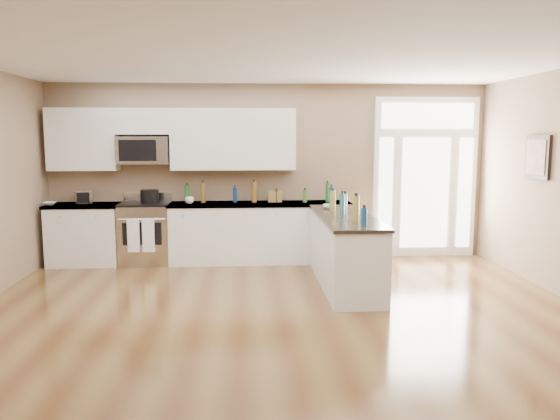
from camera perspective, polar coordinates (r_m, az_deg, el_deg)
name	(u,v)px	position (r m, az deg, el deg)	size (l,w,h in m)	color
ground	(289,352)	(5.20, 0.92, -14.59)	(8.00, 8.00, 0.00)	#553318
room_shell	(289,166)	(4.82, 0.96, 4.57)	(8.00, 8.00, 8.00)	#8B7258
back_cabinet_left	(85,236)	(8.97, -19.67, -2.59)	(1.10, 0.66, 0.94)	white
back_cabinet_right	(261,234)	(8.62, -2.05, -2.55)	(2.85, 0.66, 0.94)	white
peninsula_cabinet	(345,253)	(7.32, 6.78, -4.47)	(0.69, 2.32, 0.94)	white
upper_cabinet_left	(83,139)	(8.98, -19.91, 6.95)	(1.04, 0.33, 0.95)	white
upper_cabinet_right	(233,139)	(8.63, -4.90, 7.37)	(1.94, 0.33, 0.95)	white
upper_cabinet_short	(143,121)	(8.77, -14.09, 8.97)	(0.82, 0.33, 0.40)	white
microwave	(144,150)	(8.73, -14.04, 6.09)	(0.78, 0.41, 0.42)	silver
entry_door	(425,178)	(9.25, 14.90, 3.30)	(1.70, 0.10, 2.60)	white
wall_art_near	(537,157)	(7.99, 25.30, 5.02)	(0.05, 0.58, 0.58)	black
kitchen_range	(146,233)	(8.75, -13.84, -2.33)	(0.77, 0.68, 1.08)	silver
stockpot	(150,196)	(8.68, -13.47, 1.45)	(0.28, 0.28, 0.22)	black
toaster_oven	(85,197)	(8.98, -19.71, 1.31)	(0.24, 0.19, 0.21)	silver
cardboard_box	(275,196)	(8.65, -0.55, 1.44)	(0.21, 0.16, 0.18)	olive
bowl_left	(50,203)	(8.96, -22.92, 0.63)	(0.19, 0.19, 0.05)	white
bowl_peninsula	(329,207)	(7.88, 5.18, 0.37)	(0.19, 0.19, 0.06)	white
cup_counter	(190,200)	(8.54, -9.43, 1.01)	(0.13, 0.13, 0.10)	white
counter_bottles	(292,199)	(7.86, 1.28, 1.19)	(2.36, 2.44, 0.32)	#19591E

